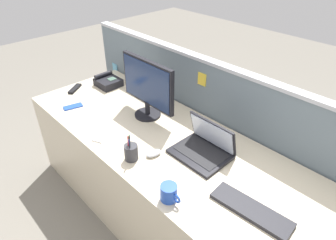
{
  "coord_description": "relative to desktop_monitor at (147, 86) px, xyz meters",
  "views": [
    {
      "loc": [
        1.18,
        -1.06,
        1.91
      ],
      "look_at": [
        0.0,
        0.05,
        0.85
      ],
      "focal_mm": 31.73,
      "sensor_mm": 36.0,
      "label": 1
    }
  ],
  "objects": [
    {
      "name": "cell_phone_blue_case",
      "position": [
        -0.49,
        -0.35,
        -0.24
      ],
      "size": [
        0.1,
        0.15,
        0.01
      ],
      "primitive_type": "cube",
      "rotation": [
        0.0,
        0.0,
        -0.24
      ],
      "color": "blue",
      "rests_on": "desk"
    },
    {
      "name": "desktop_monitor",
      "position": [
        0.0,
        0.0,
        0.0
      ],
      "size": [
        0.5,
        0.19,
        0.43
      ],
      "color": "black",
      "rests_on": "desk"
    },
    {
      "name": "tv_remote",
      "position": [
        -0.75,
        -0.2,
        -0.23
      ],
      "size": [
        0.13,
        0.16,
        0.02
      ],
      "primitive_type": "cube",
      "rotation": [
        0.0,
        0.0,
        0.6
      ],
      "color": "black",
      "rests_on": "desk"
    },
    {
      "name": "pen_cup",
      "position": [
        0.31,
        -0.4,
        -0.19
      ],
      "size": [
        0.08,
        0.08,
        0.19
      ],
      "color": "#333338",
      "rests_on": "desk"
    },
    {
      "name": "cell_phone_white_slab",
      "position": [
        -0.01,
        -0.4,
        -0.24
      ],
      "size": [
        0.12,
        0.15,
        0.01
      ],
      "primitive_type": "cube",
      "rotation": [
        0.0,
        0.0,
        0.43
      ],
      "color": "silver",
      "rests_on": "desk"
    },
    {
      "name": "laptop",
      "position": [
        0.57,
        -0.03,
        -0.19
      ],
      "size": [
        0.34,
        0.27,
        0.21
      ],
      "color": "black",
      "rests_on": "desk"
    },
    {
      "name": "keyboard_main",
      "position": [
        1.03,
        -0.21,
        -0.23
      ],
      "size": [
        0.42,
        0.16,
        0.02
      ],
      "primitive_type": "cube",
      "rotation": [
        0.0,
        0.0,
        0.08
      ],
      "color": "#232328",
      "rests_on": "desk"
    },
    {
      "name": "computer_mouse_right_hand",
      "position": [
        0.38,
        -0.28,
        -0.22
      ],
      "size": [
        0.08,
        0.11,
        0.03
      ],
      "primitive_type": "ellipsoid",
      "rotation": [
        0.0,
        0.0,
        -0.16
      ],
      "color": "silver",
      "rests_on": "desk"
    },
    {
      "name": "ground_plane",
      "position": [
        0.28,
        -0.12,
        -0.97
      ],
      "size": [
        10.0,
        10.0,
        0.0
      ],
      "primitive_type": "plane",
      "color": "slate"
    },
    {
      "name": "desk",
      "position": [
        0.28,
        -0.12,
        -0.6
      ],
      "size": [
        2.29,
        0.83,
        0.73
      ],
      "primitive_type": "cube",
      "color": "beige",
      "rests_on": "ground_plane"
    },
    {
      "name": "cubicle_divider",
      "position": [
        0.28,
        0.34,
        -0.39
      ],
      "size": [
        2.63,
        0.08,
        1.15
      ],
      "color": "slate",
      "rests_on": "ground_plane"
    },
    {
      "name": "coffee_mug",
      "position": [
        0.7,
        -0.45,
        -0.19
      ],
      "size": [
        0.13,
        0.09,
        0.09
      ],
      "color": "blue",
      "rests_on": "desk"
    },
    {
      "name": "desk_phone",
      "position": [
        -0.62,
        0.06,
        -0.2
      ],
      "size": [
        0.2,
        0.19,
        0.1
      ],
      "color": "black",
      "rests_on": "desk"
    }
  ]
}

